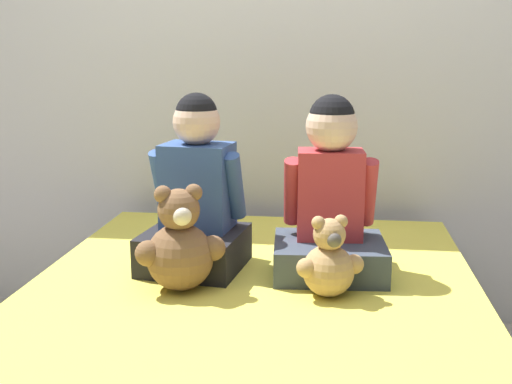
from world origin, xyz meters
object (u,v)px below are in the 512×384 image
at_px(child_on_right, 330,201).
at_px(teddy_bear_held_by_left_child, 180,246).
at_px(bed, 248,374).
at_px(teddy_bear_held_by_right_child, 329,262).
at_px(child_on_left, 196,198).

xyz_separation_m(child_on_right, teddy_bear_held_by_left_child, (-0.45, -0.23, -0.10)).
bearing_deg(bed, child_on_right, 49.11).
relative_size(child_on_right, teddy_bear_held_by_right_child, 2.35).
xyz_separation_m(teddy_bear_held_by_left_child, teddy_bear_held_by_right_child, (0.45, 0.00, -0.03)).
bearing_deg(teddy_bear_held_by_right_child, bed, 171.26).
bearing_deg(child_on_right, teddy_bear_held_by_right_child, -93.41).
distance_m(teddy_bear_held_by_left_child, teddy_bear_held_by_right_child, 0.45).
bearing_deg(child_on_left, bed, -44.50).
height_order(child_on_right, teddy_bear_held_by_left_child, child_on_right).
bearing_deg(bed, teddy_bear_held_by_left_child, 168.44).
xyz_separation_m(child_on_left, teddy_bear_held_by_right_child, (0.45, -0.22, -0.13)).
bearing_deg(teddy_bear_held_by_right_child, child_on_left, 133.46).
bearing_deg(child_on_left, child_on_right, 7.39).
xyz_separation_m(bed, child_on_right, (0.23, 0.27, 0.49)).
bearing_deg(child_on_left, teddy_bear_held_by_right_child, -19.01).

